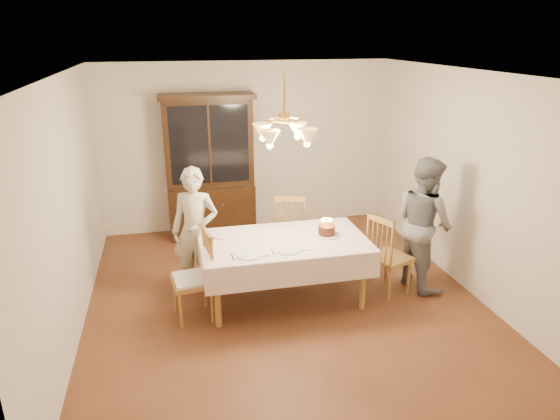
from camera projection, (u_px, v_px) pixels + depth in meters
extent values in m
plane|color=#572C18|center=(284.00, 298.00, 5.94)|extent=(5.00, 5.00, 0.00)
plane|color=white|center=(284.00, 73.00, 5.07)|extent=(5.00, 5.00, 0.00)
plane|color=beige|center=(247.00, 147.00, 7.80)|extent=(4.50, 0.00, 4.50)
plane|color=beige|center=(373.00, 311.00, 3.21)|extent=(4.50, 0.00, 4.50)
plane|color=beige|center=(68.00, 210.00, 5.03)|extent=(0.00, 5.00, 5.00)
plane|color=beige|center=(466.00, 182.00, 5.98)|extent=(0.00, 5.00, 5.00)
cube|color=olive|center=(284.00, 242.00, 5.70)|extent=(1.80, 1.00, 0.04)
cube|color=white|center=(284.00, 240.00, 5.69)|extent=(1.90, 1.10, 0.01)
cylinder|color=olive|center=(218.00, 297.00, 5.27)|extent=(0.07, 0.07, 0.71)
cylinder|color=olive|center=(363.00, 281.00, 5.61)|extent=(0.07, 0.07, 0.71)
cylinder|color=olive|center=(210.00, 263.00, 6.04)|extent=(0.07, 0.07, 0.71)
cylinder|color=olive|center=(338.00, 251.00, 6.38)|extent=(0.07, 0.07, 0.71)
cube|color=black|center=(212.00, 210.00, 7.73)|extent=(1.30, 0.50, 0.80)
cube|color=black|center=(208.00, 142.00, 7.42)|extent=(1.30, 0.40, 1.30)
cube|color=black|center=(210.00, 145.00, 7.24)|extent=(1.14, 0.01, 1.14)
cube|color=black|center=(206.00, 96.00, 7.15)|extent=(1.38, 0.54, 0.06)
cube|color=olive|center=(289.00, 231.00, 6.76)|extent=(0.52, 0.51, 0.05)
cube|color=olive|center=(290.00, 199.00, 6.41)|extent=(0.40, 0.12, 0.06)
cylinder|color=olive|center=(302.00, 242.00, 7.00)|extent=(0.04, 0.04, 0.43)
cylinder|color=olive|center=(276.00, 242.00, 7.00)|extent=(0.04, 0.04, 0.43)
cylinder|color=olive|center=(303.00, 252.00, 6.68)|extent=(0.04, 0.04, 0.43)
cylinder|color=olive|center=(276.00, 252.00, 6.68)|extent=(0.04, 0.04, 0.43)
cube|color=olive|center=(192.00, 281.00, 5.40)|extent=(0.47, 0.49, 0.05)
cube|color=olive|center=(207.00, 234.00, 5.29)|extent=(0.09, 0.40, 0.06)
cylinder|color=olive|center=(175.00, 295.00, 5.58)|extent=(0.04, 0.04, 0.43)
cylinder|color=olive|center=(181.00, 311.00, 5.26)|extent=(0.04, 0.04, 0.43)
cylinder|color=olive|center=(205.00, 290.00, 5.69)|extent=(0.04, 0.04, 0.43)
cylinder|color=olive|center=(212.00, 305.00, 5.38)|extent=(0.04, 0.04, 0.43)
cube|color=beige|center=(192.00, 278.00, 5.39)|extent=(0.43, 0.45, 0.03)
cube|color=olive|center=(389.00, 258.00, 5.96)|extent=(0.56, 0.57, 0.05)
cube|color=olive|center=(381.00, 220.00, 5.68)|extent=(0.19, 0.38, 0.06)
cylinder|color=olive|center=(409.00, 277.00, 5.99)|extent=(0.04, 0.04, 0.43)
cylinder|color=olive|center=(386.00, 266.00, 6.27)|extent=(0.04, 0.04, 0.43)
cylinder|color=olive|center=(389.00, 285.00, 5.81)|extent=(0.04, 0.04, 0.43)
cylinder|color=olive|center=(367.00, 274.00, 6.08)|extent=(0.04, 0.04, 0.43)
imported|color=beige|center=(195.00, 231.00, 5.90)|extent=(0.65, 0.54, 1.54)
imported|color=slate|center=(424.00, 223.00, 6.04)|extent=(0.75, 0.89, 1.63)
cylinder|color=white|center=(326.00, 235.00, 5.81)|extent=(0.30, 0.30, 0.01)
cylinder|color=#36160C|center=(327.00, 230.00, 5.79)|extent=(0.20, 0.20, 0.11)
cylinder|color=#598CD8|center=(332.00, 222.00, 5.78)|extent=(0.01, 0.01, 0.07)
sphere|color=#FFB23F|center=(332.00, 219.00, 5.76)|extent=(0.01, 0.01, 0.01)
cylinder|color=pink|center=(331.00, 222.00, 5.80)|extent=(0.01, 0.01, 0.07)
sphere|color=#FFB23F|center=(331.00, 219.00, 5.78)|extent=(0.01, 0.01, 0.01)
cylinder|color=#EACC66|center=(329.00, 221.00, 5.81)|extent=(0.01, 0.01, 0.07)
sphere|color=#FFB23F|center=(329.00, 218.00, 5.80)|extent=(0.01, 0.01, 0.01)
cylinder|color=#598CD8|center=(327.00, 221.00, 5.82)|extent=(0.01, 0.01, 0.07)
sphere|color=#FFB23F|center=(327.00, 218.00, 5.81)|extent=(0.01, 0.01, 0.01)
cylinder|color=pink|center=(325.00, 221.00, 5.82)|extent=(0.01, 0.01, 0.07)
sphere|color=#FFB23F|center=(325.00, 218.00, 5.80)|extent=(0.01, 0.01, 0.01)
cylinder|color=#EACC66|center=(323.00, 222.00, 5.80)|extent=(0.01, 0.01, 0.07)
sphere|color=#FFB23F|center=(323.00, 218.00, 5.79)|extent=(0.01, 0.01, 0.01)
cylinder|color=#598CD8|center=(322.00, 222.00, 5.79)|extent=(0.01, 0.01, 0.07)
sphere|color=#FFB23F|center=(322.00, 219.00, 5.77)|extent=(0.01, 0.01, 0.01)
cylinder|color=pink|center=(322.00, 223.00, 5.76)|extent=(0.01, 0.01, 0.07)
sphere|color=#FFB23F|center=(322.00, 220.00, 5.75)|extent=(0.01, 0.01, 0.01)
cylinder|color=#EACC66|center=(322.00, 224.00, 5.74)|extent=(0.01, 0.01, 0.07)
sphere|color=#FFB23F|center=(322.00, 220.00, 5.73)|extent=(0.01, 0.01, 0.01)
cylinder|color=#598CD8|center=(324.00, 224.00, 5.72)|extent=(0.01, 0.01, 0.07)
sphere|color=#FFB23F|center=(324.00, 221.00, 5.71)|extent=(0.01, 0.01, 0.01)
cylinder|color=pink|center=(326.00, 225.00, 5.71)|extent=(0.01, 0.01, 0.07)
sphere|color=#FFB23F|center=(326.00, 221.00, 5.70)|extent=(0.01, 0.01, 0.01)
cylinder|color=#EACC66|center=(328.00, 225.00, 5.71)|extent=(0.01, 0.01, 0.07)
sphere|color=#FFB23F|center=(328.00, 221.00, 5.70)|extent=(0.01, 0.01, 0.01)
cylinder|color=#598CD8|center=(330.00, 224.00, 5.72)|extent=(0.01, 0.01, 0.07)
sphere|color=#FFB23F|center=(330.00, 221.00, 5.70)|extent=(0.01, 0.01, 0.01)
cylinder|color=pink|center=(331.00, 224.00, 5.73)|extent=(0.01, 0.01, 0.07)
sphere|color=#FFB23F|center=(331.00, 221.00, 5.72)|extent=(0.01, 0.01, 0.01)
cylinder|color=#EACC66|center=(332.00, 223.00, 5.75)|extent=(0.01, 0.01, 0.07)
sphere|color=#FFB23F|center=(332.00, 220.00, 5.74)|extent=(0.01, 0.01, 0.01)
cylinder|color=white|center=(249.00, 255.00, 5.27)|extent=(0.25, 0.25, 0.02)
cube|color=silver|center=(233.00, 257.00, 5.24)|extent=(0.01, 0.16, 0.01)
cube|color=beige|center=(265.00, 254.00, 5.31)|extent=(0.10, 0.10, 0.01)
cylinder|color=white|center=(289.00, 250.00, 5.41)|extent=(0.27, 0.27, 0.02)
cube|color=silver|center=(273.00, 252.00, 5.37)|extent=(0.02, 0.16, 0.01)
cube|color=beige|center=(305.00, 249.00, 5.45)|extent=(0.10, 0.10, 0.01)
cylinder|color=white|center=(224.00, 236.00, 5.79)|extent=(0.26, 0.26, 0.02)
cube|color=silver|center=(209.00, 237.00, 5.75)|extent=(0.01, 0.16, 0.01)
cube|color=beige|center=(239.00, 234.00, 5.83)|extent=(0.10, 0.10, 0.01)
cylinder|color=#BF8C3F|center=(284.00, 93.00, 5.14)|extent=(0.02, 0.02, 0.40)
cylinder|color=#BF8C3F|center=(284.00, 117.00, 5.22)|extent=(0.12, 0.12, 0.10)
cone|color=#D8994C|center=(297.00, 130.00, 5.51)|extent=(0.22, 0.22, 0.18)
sphere|color=#FFD899|center=(297.00, 137.00, 5.53)|extent=(0.07, 0.07, 0.07)
cone|color=#D8994C|center=(262.00, 132.00, 5.42)|extent=(0.22, 0.22, 0.18)
sphere|color=#FFD899|center=(262.00, 138.00, 5.45)|extent=(0.07, 0.07, 0.07)
cone|color=#D8994C|center=(270.00, 139.00, 5.06)|extent=(0.22, 0.22, 0.18)
sphere|color=#FFD899|center=(270.00, 146.00, 5.08)|extent=(0.07, 0.07, 0.07)
cone|color=#D8994C|center=(307.00, 137.00, 5.14)|extent=(0.22, 0.22, 0.18)
sphere|color=#FFD899|center=(307.00, 144.00, 5.17)|extent=(0.07, 0.07, 0.07)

